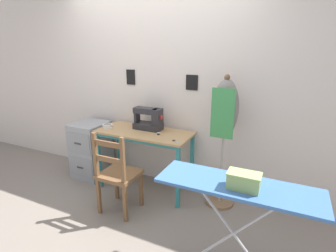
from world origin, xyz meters
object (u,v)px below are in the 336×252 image
object	(u,v)px
scissors	(175,141)
storage_box	(244,181)
thread_spool_near_machine	(158,134)
wooden_chair	(118,175)
sewing_machine	(149,120)
dress_form	(225,117)
ironing_board	(237,190)
fabric_bowl	(108,126)
filing_cabinet	(91,150)

from	to	relation	value
scissors	storage_box	world-z (taller)	storage_box
thread_spool_near_machine	wooden_chair	bearing A→B (deg)	-115.23
sewing_machine	storage_box	world-z (taller)	sewing_machine
sewing_machine	storage_box	distance (m)	1.68
dress_form	ironing_board	world-z (taller)	dress_form
fabric_bowl	ironing_board	world-z (taller)	fabric_bowl
thread_spool_near_machine	dress_form	size ratio (longest dim) A/B	0.03
fabric_bowl	filing_cabinet	bearing A→B (deg)	166.90
fabric_bowl	dress_form	distance (m)	1.46
thread_spool_near_machine	dress_form	xyz separation A→B (m)	(0.73, 0.12, 0.26)
thread_spool_near_machine	scissors	bearing A→B (deg)	-22.66
ironing_board	wooden_chair	bearing A→B (deg)	165.28
scissors	dress_form	size ratio (longest dim) A/B	0.08
dress_form	thread_spool_near_machine	bearing A→B (deg)	-170.81
scissors	filing_cabinet	size ratio (longest dim) A/B	0.15
scissors	dress_form	xyz separation A→B (m)	(0.47, 0.23, 0.27)
filing_cabinet	wooden_chair	bearing A→B (deg)	-32.93
dress_form	filing_cabinet	bearing A→B (deg)	-177.74
storage_box	wooden_chair	bearing A→B (deg)	164.09
fabric_bowl	filing_cabinet	xyz separation A→B (m)	(-0.39, 0.09, -0.42)
fabric_bowl	scissors	size ratio (longest dim) A/B	1.08
filing_cabinet	storage_box	xyz separation A→B (m)	(2.21, -0.94, 0.49)
sewing_machine	ironing_board	bearing A→B (deg)	-38.03
thread_spool_near_machine	filing_cabinet	distance (m)	1.16
wooden_chair	filing_cabinet	distance (m)	1.01
sewing_machine	dress_form	xyz separation A→B (m)	(0.93, -0.03, 0.14)
scissors	sewing_machine	bearing A→B (deg)	150.65
sewing_machine	ironing_board	size ratio (longest dim) A/B	0.32
wooden_chair	scissors	bearing A→B (deg)	38.34
sewing_machine	filing_cabinet	bearing A→B (deg)	-173.21
storage_box	ironing_board	bearing A→B (deg)	137.13
dress_form	sewing_machine	bearing A→B (deg)	177.97
wooden_chair	ironing_board	bearing A→B (deg)	-14.72
sewing_machine	thread_spool_near_machine	world-z (taller)	sewing_machine
thread_spool_near_machine	storage_box	bearing A→B (deg)	-38.45
scissors	filing_cabinet	world-z (taller)	scissors
sewing_machine	storage_box	bearing A→B (deg)	-38.21
dress_form	ironing_board	size ratio (longest dim) A/B	1.29
thread_spool_near_machine	dress_form	world-z (taller)	dress_form
sewing_machine	wooden_chair	size ratio (longest dim) A/B	0.40
fabric_bowl	ironing_board	bearing A→B (deg)	-24.39
scissors	wooden_chair	size ratio (longest dim) A/B	0.12
thread_spool_near_machine	wooden_chair	world-z (taller)	wooden_chair
thread_spool_near_machine	ironing_board	world-z (taller)	ironing_board
filing_cabinet	dress_form	size ratio (longest dim) A/B	0.52
wooden_chair	fabric_bowl	bearing A→B (deg)	135.08
sewing_machine	fabric_bowl	xyz separation A→B (m)	(-0.49, -0.20, -0.10)
scissors	filing_cabinet	distance (m)	1.41
thread_spool_near_machine	wooden_chair	xyz separation A→B (m)	(-0.24, -0.50, -0.34)
ironing_board	fabric_bowl	bearing A→B (deg)	155.61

